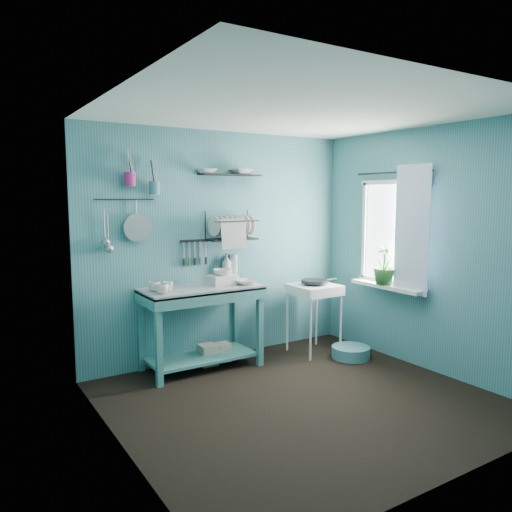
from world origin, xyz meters
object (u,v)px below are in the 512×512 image
floor_basin (351,352)px  utensil_cup_magenta (130,179)px  utensil_cup_teal (154,188)px  storage_tin_small (223,352)px  mug_right (154,286)px  frying_pan (314,281)px  potted_plant (385,265)px  work_counter (201,327)px  mug_mid (168,286)px  water_bottle (234,267)px  wash_tub (223,280)px  soap_bottle (227,267)px  dish_rack (232,225)px  storage_tin_large (208,355)px  colander (137,228)px  mug_left (162,289)px  hotplate_stand (314,319)px

floor_basin → utensil_cup_magenta: bearing=160.6°
utensil_cup_teal → storage_tin_small: 1.92m
mug_right → storage_tin_small: bearing=5.7°
utensil_cup_magenta → frying_pan: bearing=-11.0°
frying_pan → potted_plant: (0.53, -0.56, 0.22)m
work_counter → mug_right: 0.70m
mug_right → mug_mid: bearing=-26.6°
water_bottle → utensil_cup_magenta: utensil_cup_magenta is taller
utensil_cup_teal → utensil_cup_magenta: bearing=180.0°
work_counter → wash_tub: wash_tub is taller
soap_bottle → dish_rack: (0.03, -0.07, 0.46)m
mug_mid → storage_tin_small: 1.07m
work_counter → storage_tin_large: (0.10, 0.05, -0.33)m
storage_tin_large → storage_tin_small: bearing=8.5°
colander → storage_tin_large: size_ratio=1.27×
mug_right → dish_rack: bearing=7.8°
wash_tub → storage_tin_small: wash_tub is taller
potted_plant → colander: bearing=158.3°
mug_mid → utensil_cup_teal: 0.99m
potted_plant → floor_basin: bearing=151.7°
mug_mid → colander: bearing=127.0°
dish_rack → potted_plant: bearing=-28.8°
utensil_cup_teal → floor_basin: utensil_cup_teal is taller
mug_left → colander: colander is taller
hotplate_stand → potted_plant: bearing=-43.7°
water_bottle → frying_pan: 0.94m
mug_right → potted_plant: 2.49m
mug_left → utensil_cup_teal: bearing=77.7°
dish_rack → utensil_cup_teal: utensil_cup_teal is taller
work_counter → colander: 1.22m
soap_bottle → storage_tin_large: size_ratio=1.36×
work_counter → mug_left: size_ratio=10.00×
potted_plant → storage_tin_large: bearing=155.2°
mug_right → hotplate_stand: mug_right is taller
mug_right → potted_plant: potted_plant is taller
hotplate_stand → mug_left: bearing=-178.8°
mug_mid → colander: (-0.20, 0.27, 0.57)m
hotplate_stand → potted_plant: (0.53, -0.56, 0.65)m
dish_rack → potted_plant: (1.42, -0.90, -0.43)m
colander → floor_basin: bearing=-20.7°
frying_pan → potted_plant: potted_plant is taller
potted_plant → storage_tin_small: 2.02m
floor_basin → dish_rack: bearing=146.7°
mug_left → wash_tub: wash_tub is taller
mug_right → storage_tin_small: 1.15m
mug_left → mug_mid: bearing=45.0°
wash_tub → utensil_cup_teal: size_ratio=2.15×
mug_mid → colander: size_ratio=0.36×
floor_basin → hotplate_stand: bearing=119.5°
hotplate_stand → utensil_cup_magenta: bearing=171.6°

